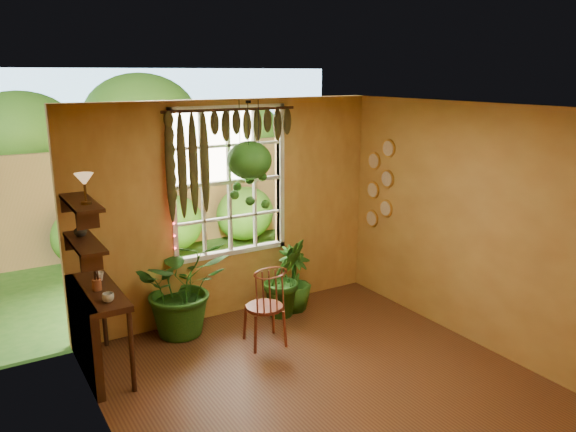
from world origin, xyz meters
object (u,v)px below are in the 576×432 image
Objects in this scene: potted_plant_left at (182,286)px; potted_plant_mid at (285,277)px; hanging_basket at (249,165)px; windsor_chair at (266,318)px; counter_ledge at (89,324)px.

potted_plant_left reaches higher than potted_plant_mid.
hanging_basket is (0.86, -0.09, 1.36)m from potted_plant_left.
windsor_chair is at bearing -47.13° from potted_plant_left.
windsor_chair is 0.94× the size of potted_plant_left.
potted_plant_mid reaches higher than counter_ledge.
counter_ledge is at bearing -160.98° from potted_plant_left.
windsor_chair is at bearing -10.87° from counter_ledge.
hanging_basket is at bearing 83.67° from windsor_chair.
windsor_chair is 0.85m from potted_plant_mid.
counter_ledge is 0.94× the size of hanging_basket.
hanging_basket is (2.00, 0.31, 1.40)m from counter_ledge.
windsor_chair reaches higher than potted_plant_mid.
counter_ledge is at bearing -174.73° from potted_plant_mid.
counter_ledge is 2.46m from hanging_basket.
hanging_basket reaches higher than counter_ledge.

